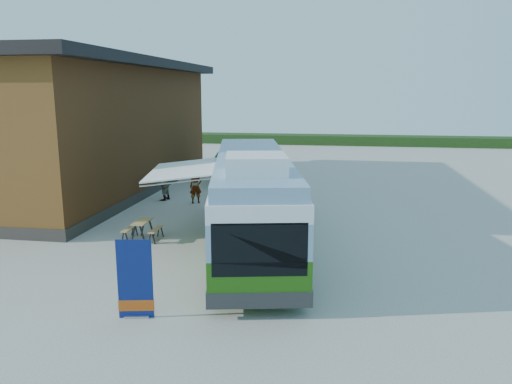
% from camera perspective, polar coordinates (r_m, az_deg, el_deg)
% --- Properties ---
extents(ground, '(100.00, 100.00, 0.00)m').
position_cam_1_polar(ground, '(18.41, -3.02, -6.73)').
color(ground, '#BCB7AD').
rests_on(ground, ground).
extents(barn, '(9.60, 21.20, 7.50)m').
position_cam_1_polar(barn, '(30.69, -18.56, 6.87)').
color(barn, brown).
rests_on(barn, ground).
extents(hedge, '(40.00, 3.00, 1.00)m').
position_cam_1_polar(hedge, '(55.48, 13.74, 5.74)').
color(hedge, '#264419').
rests_on(hedge, ground).
extents(bus, '(5.25, 13.18, 3.96)m').
position_cam_1_polar(bus, '(18.57, -0.46, -0.50)').
color(bus, '#2A7112').
rests_on(bus, ground).
extents(awning, '(3.60, 4.92, 0.54)m').
position_cam_1_polar(awning, '(18.73, -7.38, 2.59)').
color(awning, white).
rests_on(awning, ground).
extents(banner, '(0.90, 0.30, 2.10)m').
position_cam_1_polar(banner, '(13.30, -13.62, -10.43)').
color(banner, navy).
rests_on(banner, ground).
extents(picnic_table, '(1.35, 1.20, 0.76)m').
position_cam_1_polar(picnic_table, '(20.06, -12.85, -3.78)').
color(picnic_table, tan).
rests_on(picnic_table, ground).
extents(person_a, '(0.75, 0.65, 1.73)m').
position_cam_1_polar(person_a, '(26.05, -6.91, 0.60)').
color(person_a, '#999999').
rests_on(person_a, ground).
extents(person_b, '(0.87, 1.00, 1.75)m').
position_cam_1_polar(person_b, '(27.01, -10.63, 0.90)').
color(person_b, '#999999').
rests_on(person_b, ground).
extents(slurry_tanker, '(2.16, 6.58, 2.43)m').
position_cam_1_polar(slurry_tanker, '(32.19, -2.42, 3.72)').
color(slurry_tanker, '#198B3A').
rests_on(slurry_tanker, ground).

